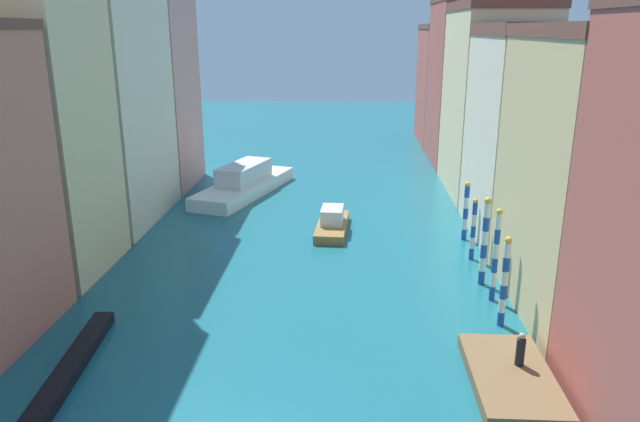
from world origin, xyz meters
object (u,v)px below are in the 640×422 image
at_px(mooring_pole_4, 466,210).
at_px(vaporetto_white, 245,183).
at_px(person_on_dock, 520,350).
at_px(gondola_black, 63,379).
at_px(mooring_pole_2, 485,240).
at_px(mooring_pole_0, 504,281).
at_px(motorboat_0, 332,223).
at_px(waterfront_dock, 511,378).
at_px(mooring_pole_1, 496,254).
at_px(mooring_pole_3, 473,229).

xyz_separation_m(mooring_pole_4, vaporetto_white, (-16.80, 10.82, -1.12)).
xyz_separation_m(person_on_dock, gondola_black, (-18.30, -1.55, -0.97)).
xyz_separation_m(mooring_pole_2, mooring_pole_4, (0.32, 7.32, -0.50)).
bearing_deg(mooring_pole_0, mooring_pole_2, 89.26).
xyz_separation_m(vaporetto_white, motorboat_0, (7.86, -9.53, -0.36)).
relative_size(waterfront_dock, gondola_black, 0.56).
bearing_deg(vaporetto_white, waterfront_dock, -60.83).
distance_m(mooring_pole_4, vaporetto_white, 20.01).
xyz_separation_m(mooring_pole_1, motorboat_0, (-8.75, 10.68, -1.96)).
height_order(mooring_pole_0, gondola_black, mooring_pole_0).
height_order(mooring_pole_3, gondola_black, mooring_pole_3).
height_order(person_on_dock, motorboat_0, person_on_dock).
height_order(waterfront_dock, mooring_pole_1, mooring_pole_1).
bearing_deg(gondola_black, mooring_pole_3, 37.78).
height_order(mooring_pole_3, mooring_pole_4, mooring_pole_4).
bearing_deg(waterfront_dock, mooring_pole_2, 85.17).
relative_size(person_on_dock, mooring_pole_4, 0.35).
bearing_deg(vaporetto_white, mooring_pole_1, -50.59).
bearing_deg(mooring_pole_1, motorboat_0, 129.33).
bearing_deg(mooring_pole_4, person_on_dock, -92.50).
distance_m(person_on_dock, mooring_pole_4, 16.69).
relative_size(mooring_pole_1, motorboat_0, 0.82).
relative_size(vaporetto_white, gondola_black, 1.24).
height_order(mooring_pole_4, motorboat_0, mooring_pole_4).
bearing_deg(motorboat_0, mooring_pole_1, -50.67).
distance_m(mooring_pole_2, motorboat_0, 12.34).
relative_size(mooring_pole_0, mooring_pole_2, 0.90).
height_order(mooring_pole_2, mooring_pole_3, mooring_pole_2).
xyz_separation_m(person_on_dock, mooring_pole_1, (0.53, 7.27, 1.33)).
height_order(person_on_dock, mooring_pole_4, mooring_pole_4).
bearing_deg(mooring_pole_1, person_on_dock, -94.16).
height_order(mooring_pole_0, mooring_pole_3, mooring_pole_0).
bearing_deg(waterfront_dock, gondola_black, -176.81).
height_order(mooring_pole_2, motorboat_0, mooring_pole_2).
height_order(waterfront_dock, gondola_black, waterfront_dock).
height_order(waterfront_dock, vaporetto_white, vaporetto_white).
relative_size(mooring_pole_4, gondola_black, 0.37).
bearing_deg(mooring_pole_3, mooring_pole_4, 87.13).
bearing_deg(waterfront_dock, mooring_pole_0, 81.29).
xyz_separation_m(person_on_dock, mooring_pole_2, (0.40, 9.34, 1.34)).
bearing_deg(motorboat_0, person_on_dock, -65.39).
relative_size(mooring_pole_4, motorboat_0, 0.65).
relative_size(mooring_pole_3, motorboat_0, 0.63).
bearing_deg(mooring_pole_2, motorboat_0, 135.05).
bearing_deg(mooring_pole_2, vaporetto_white, 132.26).
relative_size(mooring_pole_2, mooring_pole_3, 1.29).
bearing_deg(mooring_pole_2, mooring_pole_1, -86.55).
bearing_deg(mooring_pole_4, gondola_black, -136.26).
bearing_deg(motorboat_0, mooring_pole_0, -57.53).
bearing_deg(person_on_dock, vaporetto_white, 120.33).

